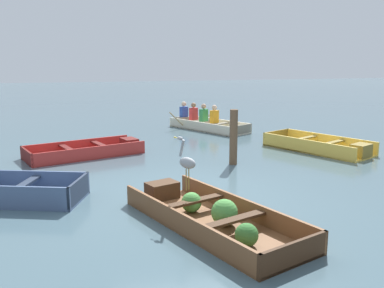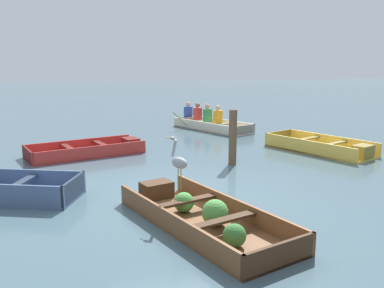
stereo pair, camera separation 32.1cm
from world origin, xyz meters
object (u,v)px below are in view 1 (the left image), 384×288
(dinghy_wooden_brown_foreground, at_px, (210,216))
(skiff_red_near_moored, at_px, (89,151))
(heron_on_dinghy, at_px, (187,161))
(mooring_post, at_px, (234,137))
(rowboat_cream_with_crew, at_px, (204,122))
(skiff_yellow_mid_moored, at_px, (322,147))

(dinghy_wooden_brown_foreground, height_order, skiff_red_near_moored, dinghy_wooden_brown_foreground)
(skiff_red_near_moored, distance_m, heron_on_dinghy, 5.15)
(mooring_post, bearing_deg, dinghy_wooden_brown_foreground, -115.84)
(dinghy_wooden_brown_foreground, xyz_separation_m, mooring_post, (1.67, 3.45, 0.52))
(dinghy_wooden_brown_foreground, bearing_deg, skiff_red_near_moored, 106.74)
(dinghy_wooden_brown_foreground, height_order, heron_on_dinghy, heron_on_dinghy)
(mooring_post, bearing_deg, heron_on_dinghy, -122.43)
(skiff_red_near_moored, xyz_separation_m, heron_on_dinghy, (1.35, -4.91, 0.79))
(dinghy_wooden_brown_foreground, bearing_deg, rowboat_cream_with_crew, 73.82)
(skiff_red_near_moored, bearing_deg, skiff_yellow_mid_moored, -10.86)
(rowboat_cream_with_crew, bearing_deg, skiff_red_near_moored, -141.25)
(skiff_red_near_moored, xyz_separation_m, skiff_yellow_mid_moored, (6.10, -1.17, 0.02))
(mooring_post, bearing_deg, skiff_yellow_mid_moored, 14.18)
(dinghy_wooden_brown_foreground, distance_m, rowboat_cream_with_crew, 8.99)
(dinghy_wooden_brown_foreground, distance_m, skiff_yellow_mid_moored, 6.13)
(skiff_red_near_moored, distance_m, rowboat_cream_with_crew, 5.27)
(heron_on_dinghy, bearing_deg, skiff_red_near_moored, 105.40)
(skiff_yellow_mid_moored, xyz_separation_m, heron_on_dinghy, (-4.75, -3.74, 0.78))
(dinghy_wooden_brown_foreground, relative_size, skiff_red_near_moored, 1.11)
(dinghy_wooden_brown_foreground, bearing_deg, mooring_post, 64.16)
(skiff_red_near_moored, bearing_deg, rowboat_cream_with_crew, 38.75)
(skiff_yellow_mid_moored, height_order, heron_on_dinghy, heron_on_dinghy)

